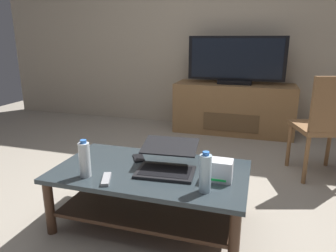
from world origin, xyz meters
TOP-DOWN VIEW (x-y plane):
  - ground_plane at (0.00, 0.00)m, footprint 7.68×7.68m
  - back_wall at (0.00, 2.38)m, footprint 6.40×0.12m
  - coffee_table at (0.06, -0.21)m, footprint 1.23×0.69m
  - media_cabinet at (0.37, 2.06)m, footprint 1.50×0.53m
  - television at (0.37, 2.04)m, footprint 1.20×0.20m
  - dining_chair at (1.26, 0.86)m, footprint 0.55×0.55m
  - laptop at (0.16, -0.19)m, footprint 0.39×0.40m
  - router_box at (0.50, -0.24)m, footprint 0.15×0.11m
  - water_bottle_near at (-0.29, -0.43)m, footprint 0.07×0.07m
  - water_bottle_far at (0.44, -0.40)m, footprint 0.07×0.07m
  - cell_phone at (-0.08, -0.07)m, footprint 0.13×0.16m
  - tv_remote at (-0.14, -0.45)m, footprint 0.10×0.17m

SIDE VIEW (x-z plane):
  - ground_plane at x=0.00m, z-range 0.00..0.00m
  - coffee_table at x=0.06m, z-range 0.08..0.46m
  - media_cabinet at x=0.37m, z-range 0.00..0.64m
  - cell_phone at x=-0.08m, z-range 0.39..0.40m
  - tv_remote at x=-0.14m, z-range 0.39..0.41m
  - laptop at x=0.16m, z-range 0.36..0.53m
  - router_box at x=0.50m, z-range 0.39..0.51m
  - water_bottle_far at x=0.44m, z-range 0.38..0.61m
  - water_bottle_near at x=-0.29m, z-range 0.38..0.61m
  - dining_chair at x=1.26m, z-range 0.05..0.97m
  - television at x=0.37m, z-range 0.63..1.22m
  - back_wall at x=0.00m, z-range 0.00..2.80m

